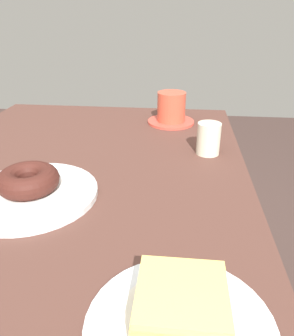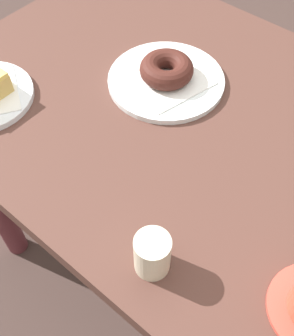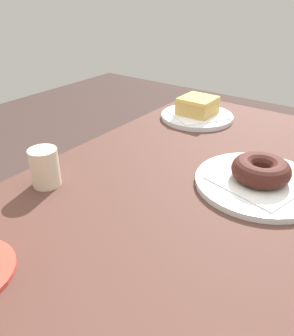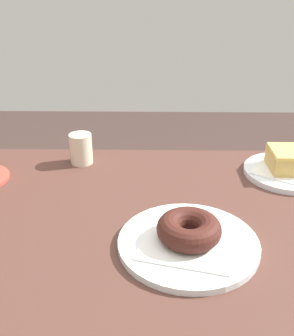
{
  "view_description": "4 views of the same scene",
  "coord_description": "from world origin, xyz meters",
  "px_view_note": "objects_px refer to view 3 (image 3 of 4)",
  "views": [
    {
      "loc": [
        -0.57,
        -0.22,
        1.07
      ],
      "look_at": [
        0.0,
        -0.16,
        0.79
      ],
      "focal_mm": 35.42,
      "sensor_mm": 36.0,
      "label": 1
    },
    {
      "loc": [
        0.31,
        -0.49,
        1.36
      ],
      "look_at": [
        0.05,
        -0.17,
        0.8
      ],
      "focal_mm": 45.17,
      "sensor_mm": 36.0,
      "label": 2
    },
    {
      "loc": [
        0.49,
        0.2,
        1.1
      ],
      "look_at": [
        0.04,
        -0.13,
        0.8
      ],
      "focal_mm": 36.8,
      "sensor_mm": 36.0,
      "label": 3
    },
    {
      "loc": [
        -0.02,
        0.6,
        1.18
      ],
      "look_at": [
        -0.01,
        -0.17,
        0.8
      ],
      "focal_mm": 43.02,
      "sensor_mm": 36.0,
      "label": 4
    }
  ],
  "objects_px": {
    "plate_glazed_square": "(197,116)",
    "donut_chocolate_ring": "(261,170)",
    "donut_glazed_square": "(198,105)",
    "plate_chocolate_ring": "(259,183)",
    "sugar_jar": "(45,167)"
  },
  "relations": [
    {
      "from": "plate_glazed_square",
      "to": "sugar_jar",
      "type": "distance_m",
      "value": 0.49
    },
    {
      "from": "donut_glazed_square",
      "to": "donut_chocolate_ring",
      "type": "distance_m",
      "value": 0.37
    },
    {
      "from": "plate_glazed_square",
      "to": "donut_glazed_square",
      "type": "relative_size",
      "value": 2.19
    },
    {
      "from": "donut_glazed_square",
      "to": "donut_chocolate_ring",
      "type": "bearing_deg",
      "value": 47.44
    },
    {
      "from": "donut_chocolate_ring",
      "to": "plate_glazed_square",
      "type": "bearing_deg",
      "value": -132.56
    },
    {
      "from": "donut_chocolate_ring",
      "to": "sugar_jar",
      "type": "bearing_deg",
      "value": -54.46
    },
    {
      "from": "plate_glazed_square",
      "to": "donut_chocolate_ring",
      "type": "bearing_deg",
      "value": 47.44
    },
    {
      "from": "plate_glazed_square",
      "to": "sugar_jar",
      "type": "relative_size",
      "value": 2.73
    },
    {
      "from": "plate_chocolate_ring",
      "to": "plate_glazed_square",
      "type": "bearing_deg",
      "value": -132.56
    },
    {
      "from": "plate_glazed_square",
      "to": "donut_glazed_square",
      "type": "bearing_deg",
      "value": 180.0
    },
    {
      "from": "plate_glazed_square",
      "to": "donut_chocolate_ring",
      "type": "height_order",
      "value": "donut_chocolate_ring"
    },
    {
      "from": "plate_chocolate_ring",
      "to": "donut_chocolate_ring",
      "type": "relative_size",
      "value": 2.2
    },
    {
      "from": "plate_glazed_square",
      "to": "donut_glazed_square",
      "type": "height_order",
      "value": "donut_glazed_square"
    },
    {
      "from": "donut_glazed_square",
      "to": "donut_chocolate_ring",
      "type": "height_order",
      "value": "donut_glazed_square"
    },
    {
      "from": "plate_glazed_square",
      "to": "donut_chocolate_ring",
      "type": "xyz_separation_m",
      "value": [
        0.25,
        0.27,
        0.03
      ]
    }
  ]
}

